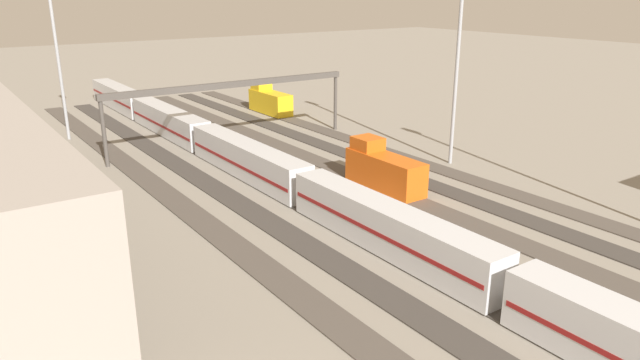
{
  "coord_description": "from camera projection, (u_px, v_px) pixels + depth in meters",
  "views": [
    {
      "loc": [
        -42.11,
        34.54,
        20.59
      ],
      "look_at": [
        2.82,
        3.28,
        2.5
      ],
      "focal_mm": 32.7,
      "sensor_mm": 36.0,
      "label": 1
    }
  ],
  "objects": [
    {
      "name": "ground_plane",
      "position": [
        363.0,
        205.0,
        58.01
      ],
      "size": [
        400.0,
        400.0,
        0.0
      ],
      "primitive_type": "plane",
      "color": "gray"
    },
    {
      "name": "light_mast_1",
      "position": [
        52.0,
        14.0,
        77.94
      ],
      "size": [
        2.8,
        0.7,
        27.11
      ],
      "color": "#9EA0A5",
      "rests_on": "ground_plane"
    },
    {
      "name": "track_bed_4",
      "position": [
        322.0,
        215.0,
        55.28
      ],
      "size": [
        140.0,
        2.8,
        0.12
      ],
      "primitive_type": "cube",
      "color": "#3D3833",
      "rests_on": "ground_plane"
    },
    {
      "name": "train_on_track_0",
      "position": [
        270.0,
        101.0,
        100.0
      ],
      "size": [
        10.0,
        3.0,
        5.0
      ],
      "color": "gold",
      "rests_on": "ground_plane"
    },
    {
      "name": "track_bed_6",
      "position": [
        227.0,
        240.0,
        49.86
      ],
      "size": [
        140.0,
        2.8,
        0.12
      ],
      "primitive_type": "cube",
      "color": "#4C443D",
      "rests_on": "ground_plane"
    },
    {
      "name": "train_on_track_2",
      "position": [
        383.0,
        169.0,
        62.27
      ],
      "size": [
        10.0,
        3.0,
        5.0
      ],
      "color": "#D85914",
      "rests_on": "ground_plane"
    },
    {
      "name": "track_bed_0",
      "position": [
        466.0,
        178.0,
        66.13
      ],
      "size": [
        140.0,
        2.8,
        0.12
      ],
      "primitive_type": "cube",
      "color": "#4C443D",
      "rests_on": "ground_plane"
    },
    {
      "name": "train_on_track_4",
      "position": [
        294.0,
        182.0,
        58.49
      ],
      "size": [
        139.0,
        3.06,
        4.4
      ],
      "color": "maroon",
      "rests_on": "ground_plane"
    },
    {
      "name": "track_bed_1",
      "position": [
        435.0,
        186.0,
        63.41
      ],
      "size": [
        140.0,
        2.8,
        0.12
      ],
      "primitive_type": "cube",
      "color": "#3D3833",
      "rests_on": "ground_plane"
    },
    {
      "name": "track_bed_5",
      "position": [
        277.0,
        227.0,
        52.57
      ],
      "size": [
        140.0,
        2.8,
        0.12
      ],
      "primitive_type": "cube",
      "color": "#3D3833",
      "rests_on": "ground_plane"
    },
    {
      "name": "track_bed_2",
      "position": [
        401.0,
        195.0,
        60.7
      ],
      "size": [
        140.0,
        2.8,
        0.12
      ],
      "primitive_type": "cube",
      "color": "#4C443D",
      "rests_on": "ground_plane"
    },
    {
      "name": "signal_gantry",
      "position": [
        232.0,
        90.0,
        77.47
      ],
      "size": [
        0.7,
        35.0,
        8.8
      ],
      "color": "#4C4742",
      "rests_on": "ground_plane"
    },
    {
      "name": "track_bed_3",
      "position": [
        363.0,
        205.0,
        57.99
      ],
      "size": [
        140.0,
        2.8,
        0.12
      ],
      "primitive_type": "cube",
      "color": "#4C443D",
      "rests_on": "ground_plane"
    }
  ]
}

